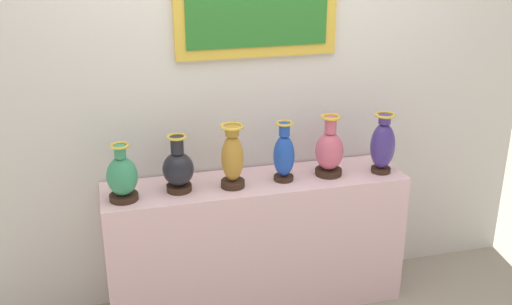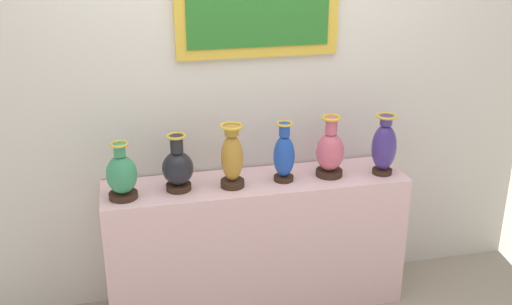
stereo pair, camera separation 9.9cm
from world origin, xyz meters
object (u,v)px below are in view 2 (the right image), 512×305
at_px(vase_rose, 330,152).
at_px(vase_indigo, 384,146).
at_px(vase_jade, 122,175).
at_px(vase_sapphire, 284,155).
at_px(vase_ochre, 232,158).
at_px(vase_onyx, 178,168).

height_order(vase_rose, vase_indigo, vase_rose).
bearing_deg(vase_jade, vase_sapphire, 2.05).
relative_size(vase_ochre, vase_indigo, 1.01).
bearing_deg(vase_sapphire, vase_indigo, -3.23).
bearing_deg(vase_sapphire, vase_rose, 1.77).
xyz_separation_m(vase_sapphire, vase_indigo, (0.59, -0.03, 0.02)).
bearing_deg(vase_indigo, vase_sapphire, 176.77).
height_order(vase_onyx, vase_sapphire, vase_sapphire).
bearing_deg(vase_jade, vase_onyx, 7.28).
xyz_separation_m(vase_onyx, vase_rose, (0.88, 0.00, 0.02)).
xyz_separation_m(vase_jade, vase_sapphire, (0.90, 0.03, 0.02)).
xyz_separation_m(vase_jade, vase_rose, (1.18, 0.04, 0.02)).
relative_size(vase_jade, vase_indigo, 0.87).
bearing_deg(vase_rose, vase_jade, -178.02).
bearing_deg(vase_rose, vase_ochre, -177.51).
bearing_deg(vase_onyx, vase_rose, 0.15).
height_order(vase_jade, vase_onyx, vase_onyx).
xyz_separation_m(vase_onyx, vase_indigo, (1.19, -0.04, 0.04)).
height_order(vase_jade, vase_sapphire, vase_sapphire).
relative_size(vase_onyx, vase_sapphire, 0.92).
distance_m(vase_ochre, vase_sapphire, 0.30).
relative_size(vase_onyx, vase_indigo, 0.89).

